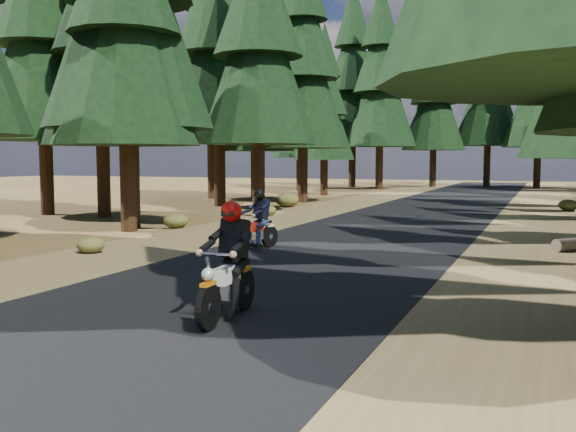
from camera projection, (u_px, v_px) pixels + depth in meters
name	position (u px, v px, depth m)	size (l,w,h in m)	color
ground	(257.00, 283.00, 11.59)	(120.00, 120.00, 0.00)	#4A391A
road	(340.00, 248.00, 16.20)	(6.00, 100.00, 0.01)	black
shoulder_l	(183.00, 239.00, 17.93)	(3.20, 100.00, 0.01)	brown
shoulder_r	(535.00, 258.00, 14.48)	(3.20, 100.00, 0.01)	brown
pine_forest	(443.00, 40.00, 30.32)	(34.59, 55.08, 16.32)	black
understory_shrubs	(413.00, 223.00, 19.79)	(14.32, 29.56, 0.66)	#474C1E
rider_lead	(227.00, 281.00, 8.86)	(0.66, 1.88, 1.65)	white
rider_follow	(255.00, 230.00, 15.77)	(0.96, 1.74, 1.48)	#9A170A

